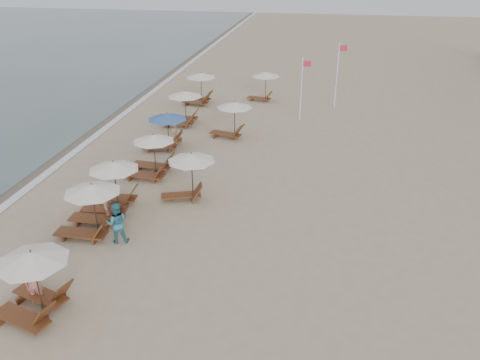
% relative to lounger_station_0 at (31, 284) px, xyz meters
% --- Properties ---
extents(ground, '(160.00, 160.00, 0.00)m').
position_rel_lounger_station_0_xyz_m(ground, '(5.72, 3.84, -1.16)').
color(ground, tan).
rests_on(ground, ground).
extents(wet_sand_band, '(3.20, 140.00, 0.01)m').
position_rel_lounger_station_0_xyz_m(wet_sand_band, '(-6.78, 13.84, -1.16)').
color(wet_sand_band, '#6B5E4C').
rests_on(wet_sand_band, ground).
extents(foam_line, '(0.50, 140.00, 0.02)m').
position_rel_lounger_station_0_xyz_m(foam_line, '(-5.48, 13.84, -1.15)').
color(foam_line, white).
rests_on(foam_line, ground).
extents(lounger_station_0, '(2.65, 2.40, 2.39)m').
position_rel_lounger_station_0_xyz_m(lounger_station_0, '(0.00, 0.00, 0.00)').
color(lounger_station_0, brown).
rests_on(lounger_station_0, ground).
extents(lounger_station_1, '(2.73, 2.30, 2.23)m').
position_rel_lounger_station_0_xyz_m(lounger_station_1, '(-0.50, 4.99, -0.11)').
color(lounger_station_1, brown).
rests_on(lounger_station_1, ground).
extents(lounger_station_2, '(2.64, 2.23, 2.33)m').
position_rel_lounger_station_0_xyz_m(lounger_station_2, '(-0.44, 7.03, -0.05)').
color(lounger_station_2, brown).
rests_on(lounger_station_2, ground).
extents(lounger_station_3, '(2.70, 2.15, 2.26)m').
position_rel_lounger_station_0_xyz_m(lounger_station_3, '(-0.01, 10.82, -0.16)').
color(lounger_station_3, brown).
rests_on(lounger_station_3, ground).
extents(lounger_station_4, '(2.68, 2.32, 2.14)m').
position_rel_lounger_station_0_xyz_m(lounger_station_4, '(-0.48, 14.68, -0.08)').
color(lounger_station_4, brown).
rests_on(lounger_station_4, ground).
extents(lounger_station_5, '(2.71, 2.32, 2.30)m').
position_rel_lounger_station_0_xyz_m(lounger_station_5, '(-0.68, 18.97, -0.05)').
color(lounger_station_5, brown).
rests_on(lounger_station_5, ground).
extents(lounger_station_6, '(2.62, 2.27, 2.38)m').
position_rel_lounger_station_0_xyz_m(lounger_station_6, '(-0.84, 23.92, 0.02)').
color(lounger_station_6, brown).
rests_on(lounger_station_6, ground).
extents(inland_station_0, '(2.64, 2.24, 2.22)m').
position_rel_lounger_station_0_xyz_m(inland_station_0, '(2.65, 8.66, 0.26)').
color(inland_station_0, brown).
rests_on(inland_station_0, ground).
extents(inland_station_1, '(2.75, 2.24, 2.22)m').
position_rel_lounger_station_0_xyz_m(inland_station_1, '(3.00, 17.19, 0.20)').
color(inland_station_1, brown).
rests_on(inland_station_1, ground).
extents(inland_station_2, '(2.58, 2.24, 2.22)m').
position_rel_lounger_station_0_xyz_m(inland_station_2, '(3.90, 25.67, 0.30)').
color(inland_station_2, brown).
rests_on(inland_station_2, ground).
extents(beachgoer_near, '(0.68, 0.53, 1.64)m').
position_rel_lounger_station_0_xyz_m(beachgoer_near, '(-0.27, 0.53, -0.34)').
color(beachgoer_near, tan).
rests_on(beachgoer_near, ground).
extents(beachgoer_mid_a, '(1.01, 0.89, 1.74)m').
position_rel_lounger_station_0_xyz_m(beachgoer_mid_a, '(0.91, 4.50, -0.29)').
color(beachgoer_mid_a, teal).
rests_on(beachgoer_mid_a, ground).
extents(beachgoer_mid_b, '(0.94, 1.22, 1.67)m').
position_rel_lounger_station_0_xyz_m(beachgoer_mid_b, '(-0.13, 6.01, -0.33)').
color(beachgoer_mid_b, '#95654C').
rests_on(beachgoer_mid_b, ground).
extents(beachgoer_far_b, '(0.57, 0.79, 1.48)m').
position_rel_lounger_station_0_xyz_m(beachgoer_far_b, '(-0.14, 15.33, -0.42)').
color(beachgoer_far_b, tan).
rests_on(beachgoer_far_b, ground).
extents(flag_pole_near, '(0.60, 0.08, 4.29)m').
position_rel_lounger_station_0_xyz_m(flag_pole_near, '(7.08, 21.35, 1.22)').
color(flag_pole_near, silver).
rests_on(flag_pole_near, ground).
extents(flag_pole_far, '(0.60, 0.08, 4.74)m').
position_rel_lounger_station_0_xyz_m(flag_pole_far, '(9.43, 24.87, 1.46)').
color(flag_pole_far, silver).
rests_on(flag_pole_far, ground).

